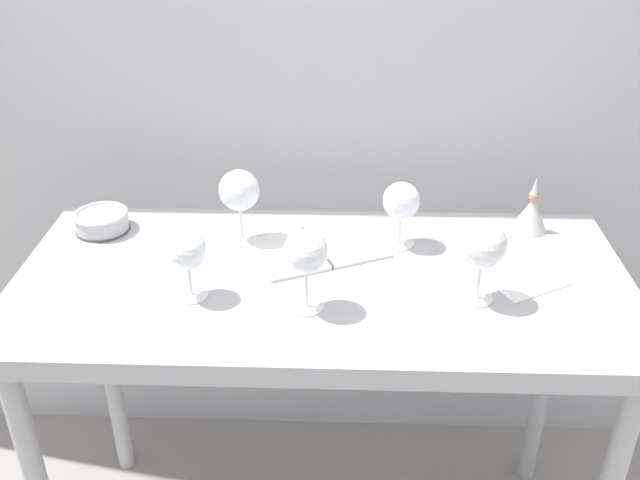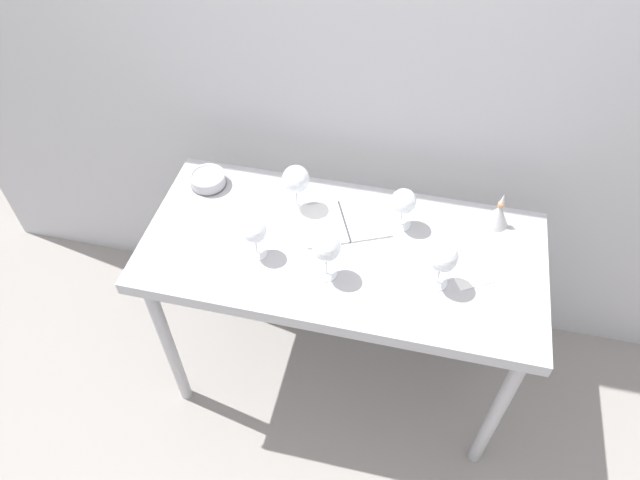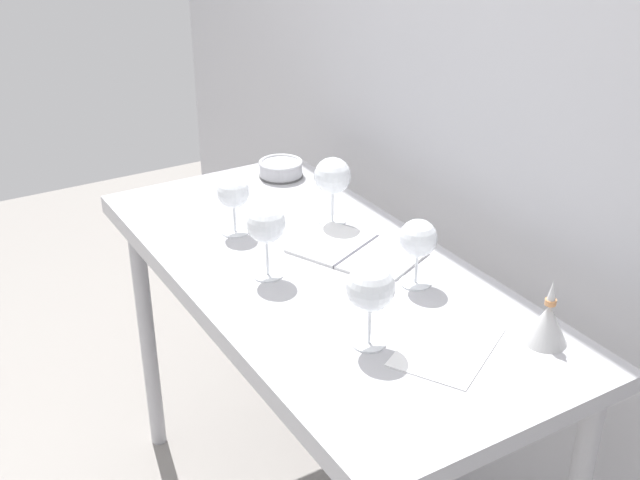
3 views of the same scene
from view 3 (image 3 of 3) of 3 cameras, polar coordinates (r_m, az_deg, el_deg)
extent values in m
cube|color=#B9B9BE|center=(2.08, 12.00, 11.24)|extent=(3.80, 0.04, 2.60)
cube|color=#AFAFB4|center=(1.96, 0.13, -2.43)|extent=(1.40, 0.64, 0.04)
cube|color=#AFAFB4|center=(1.84, -8.63, -5.08)|extent=(1.40, 0.01, 0.05)
cylinder|color=#AFAFB4|center=(2.61, -12.21, -6.56)|extent=(0.05, 0.05, 0.86)
cylinder|color=#AFAFB4|center=(2.78, -2.11, -3.67)|extent=(0.05, 0.05, 0.86)
cylinder|color=white|center=(2.13, -6.05, 0.60)|extent=(0.07, 0.07, 0.00)
cylinder|color=white|center=(2.12, -6.10, 1.57)|extent=(0.01, 0.01, 0.08)
sphere|color=white|center=(2.09, -6.19, 3.40)|extent=(0.08, 0.08, 0.08)
cylinder|color=maroon|center=(2.09, -6.17, 3.03)|extent=(0.06, 0.06, 0.03)
cylinder|color=white|center=(1.92, -3.73, -2.48)|extent=(0.07, 0.07, 0.00)
cylinder|color=white|center=(1.89, -3.77, -1.18)|extent=(0.01, 0.01, 0.09)
sphere|color=white|center=(1.86, -3.85, 1.18)|extent=(0.09, 0.09, 0.09)
cylinder|color=maroon|center=(1.86, -3.84, 0.73)|extent=(0.07, 0.07, 0.02)
cylinder|color=white|center=(1.89, 6.80, -3.03)|extent=(0.07, 0.07, 0.00)
cylinder|color=white|center=(1.87, 6.86, -1.96)|extent=(0.01, 0.01, 0.08)
sphere|color=white|center=(1.84, 6.99, 0.13)|extent=(0.09, 0.09, 0.09)
cylinder|color=maroon|center=(1.85, 6.96, -0.30)|extent=(0.06, 0.06, 0.02)
cylinder|color=white|center=(2.18, 0.88, 1.35)|extent=(0.07, 0.07, 0.00)
cylinder|color=white|center=(2.16, 0.88, 2.46)|extent=(0.01, 0.01, 0.09)
sphere|color=white|center=(2.13, 0.90, 4.59)|extent=(0.10, 0.10, 0.10)
cylinder|color=maroon|center=(2.13, 0.90, 4.16)|extent=(0.07, 0.07, 0.02)
cylinder|color=white|center=(1.67, 3.50, -7.34)|extent=(0.07, 0.07, 0.00)
cylinder|color=white|center=(1.64, 3.54, -6.01)|extent=(0.01, 0.01, 0.09)
sphere|color=white|center=(1.60, 3.63, -3.39)|extent=(0.10, 0.10, 0.10)
cylinder|color=maroon|center=(1.61, 3.61, -3.93)|extent=(0.07, 0.07, 0.03)
cube|color=silver|center=(2.05, 0.85, -0.26)|extent=(0.22, 0.25, 0.01)
cube|color=silver|center=(1.98, 4.50, -1.41)|extent=(0.22, 0.25, 0.01)
cube|color=#3F3F47|center=(2.02, 2.64, -0.83)|extent=(0.09, 0.19, 0.01)
cube|color=white|center=(1.68, 9.02, -7.51)|extent=(0.27, 0.30, 0.00)
cylinder|color=#4C4C4C|center=(2.48, -2.79, 4.61)|extent=(0.14, 0.14, 0.01)
cylinder|color=#B7B7BC|center=(2.47, -2.80, 5.09)|extent=(0.13, 0.13, 0.04)
torus|color=#B7B7BC|center=(2.46, -2.81, 5.51)|extent=(0.14, 0.14, 0.01)
cone|color=beige|center=(1.71, 15.87, -5.73)|extent=(0.09, 0.09, 0.09)
cylinder|color=#C17F4C|center=(1.69, 16.09, -4.26)|extent=(0.02, 0.02, 0.01)
cone|color=beige|center=(1.67, 16.21, -3.44)|extent=(0.02, 0.02, 0.04)
camera|label=1|loc=(1.51, -52.28, 14.34)|focal=40.13mm
camera|label=2|loc=(1.45, -63.67, 39.37)|focal=32.57mm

